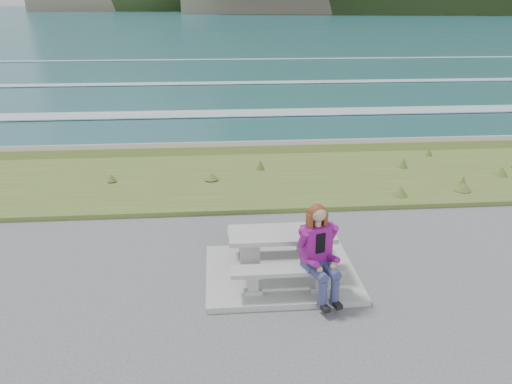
% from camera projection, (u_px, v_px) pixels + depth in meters
% --- Properties ---
extents(concrete_slab, '(2.60, 2.10, 0.10)m').
position_uv_depth(concrete_slab, '(281.00, 273.00, 8.73)').
color(concrete_slab, gray).
rests_on(concrete_slab, ground).
extents(picnic_table, '(1.80, 0.75, 0.75)m').
position_uv_depth(picnic_table, '(281.00, 241.00, 8.50)').
color(picnic_table, gray).
rests_on(picnic_table, concrete_slab).
extents(bench_landward, '(1.80, 0.35, 0.45)m').
position_uv_depth(bench_landward, '(287.00, 274.00, 7.93)').
color(bench_landward, gray).
rests_on(bench_landward, concrete_slab).
extents(bench_seaward, '(1.80, 0.35, 0.45)m').
position_uv_depth(bench_seaward, '(276.00, 235.00, 9.23)').
color(bench_seaward, gray).
rests_on(bench_seaward, concrete_slab).
extents(grass_verge, '(160.00, 4.50, 0.22)m').
position_uv_depth(grass_verge, '(257.00, 181.00, 13.40)').
color(grass_verge, '#3D5A22').
rests_on(grass_verge, ground).
extents(shore_drop, '(160.00, 0.80, 2.20)m').
position_uv_depth(shore_drop, '(249.00, 151.00, 16.10)').
color(shore_drop, brown).
rests_on(shore_drop, ground).
extents(ocean, '(1600.00, 1600.00, 0.09)m').
position_uv_depth(ocean, '(231.00, 103.00, 32.72)').
color(ocean, '#1F5159').
rests_on(ocean, ground).
extents(seated_woman, '(0.64, 0.87, 1.52)m').
position_uv_depth(seated_woman, '(320.00, 265.00, 7.77)').
color(seated_woman, navy).
rests_on(seated_woman, concrete_slab).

